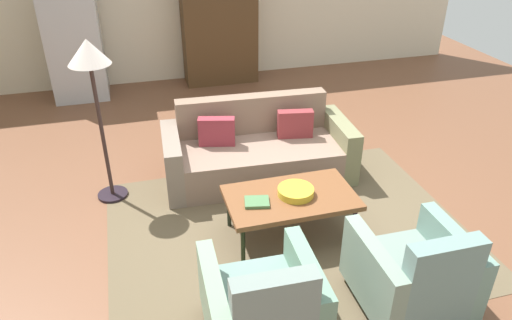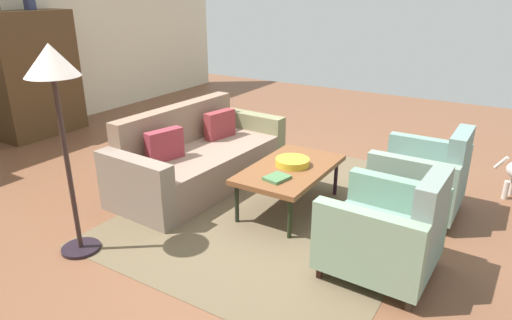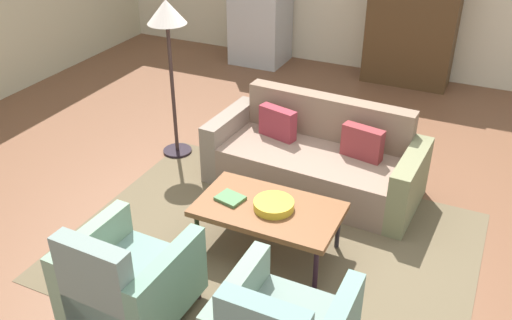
{
  "view_description": "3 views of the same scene",
  "coord_description": "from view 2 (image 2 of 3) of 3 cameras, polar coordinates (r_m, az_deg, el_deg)",
  "views": [
    {
      "loc": [
        -1.35,
        -3.94,
        2.93
      ],
      "look_at": [
        -0.34,
        -0.29,
        0.78
      ],
      "focal_mm": 33.83,
      "sensor_mm": 36.0,
      "label": 1
    },
    {
      "loc": [
        -3.7,
        -2.3,
        2.09
      ],
      "look_at": [
        -0.33,
        -0.23,
        0.56
      ],
      "focal_mm": 31.39,
      "sensor_mm": 36.0,
      "label": 2
    },
    {
      "loc": [
        1.47,
        -3.94,
        3.1
      ],
      "look_at": [
        -0.23,
        -0.3,
        0.77
      ],
      "focal_mm": 39.16,
      "sensor_mm": 36.0,
      "label": 3
    }
  ],
  "objects": [
    {
      "name": "vase_round",
      "position": [
        7.37,
        -26.9,
        17.52
      ],
      "size": [
        0.16,
        0.16,
        0.21
      ],
      "primitive_type": "cylinder",
      "color": "navy",
      "rests_on": "cabinet"
    },
    {
      "name": "fruit_bowl",
      "position": [
        4.44,
        4.65,
        -0.27
      ],
      "size": [
        0.34,
        0.34,
        0.07
      ],
      "primitive_type": "cylinder",
      "color": "gold",
      "rests_on": "coffee_table"
    },
    {
      "name": "floor_lamp",
      "position": [
        3.67,
        -24.34,
        9.12
      ],
      "size": [
        0.4,
        0.4,
        1.72
      ],
      "color": "black",
      "rests_on": "ground"
    },
    {
      "name": "area_rug",
      "position": [
        4.61,
        3.66,
        -5.83
      ],
      "size": [
        3.4,
        2.6,
        0.01
      ],
      "primitive_type": "cube",
      "color": "brown",
      "rests_on": "ground"
    },
    {
      "name": "wall_back",
      "position": [
        7.54,
        -29.65,
        13.18
      ],
      "size": [
        9.4,
        0.12,
        2.8
      ],
      "primitive_type": "cube",
      "color": "beige",
      "rests_on": "ground"
    },
    {
      "name": "book_stack",
      "position": [
        4.11,
        2.69,
        -2.28
      ],
      "size": [
        0.25,
        0.22,
        0.03
      ],
      "color": "#487345",
      "rests_on": "coffee_table"
    },
    {
      "name": "armchair_right",
      "position": [
        4.65,
        20.74,
        -2.43
      ],
      "size": [
        0.81,
        0.81,
        0.88
      ],
      "rotation": [
        0.0,
        0.0,
        -0.01
      ],
      "color": "black",
      "rests_on": "ground"
    },
    {
      "name": "coffee_table",
      "position": [
        4.43,
        4.35,
        -1.32
      ],
      "size": [
        1.2,
        0.7,
        0.44
      ],
      "color": "black",
      "rests_on": "ground"
    },
    {
      "name": "ground_plane",
      "position": [
        4.83,
        -0.28,
        -4.54
      ],
      "size": [
        11.28,
        11.28,
        0.0
      ],
      "primitive_type": "plane",
      "color": "brown"
    },
    {
      "name": "couch",
      "position": [
        5.08,
        -7.6,
        0.13
      ],
      "size": [
        2.14,
        1.01,
        0.86
      ],
      "rotation": [
        0.0,
        0.0,
        3.09
      ],
      "color": "#896E5E",
      "rests_on": "ground"
    },
    {
      "name": "cabinet",
      "position": [
        7.41,
        -26.29,
        9.7
      ],
      "size": [
        1.2,
        0.51,
        1.8
      ],
      "color": "#4C341D",
      "rests_on": "ground"
    },
    {
      "name": "armchair_left",
      "position": [
        3.58,
        16.68,
        -9.07
      ],
      "size": [
        0.83,
        0.83,
        0.88
      ],
      "rotation": [
        0.0,
        0.0,
        -0.03
      ],
      "color": "#381C16",
      "rests_on": "ground"
    }
  ]
}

